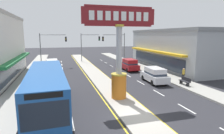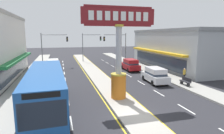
{
  "view_description": "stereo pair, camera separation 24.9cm",
  "coord_description": "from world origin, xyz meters",
  "px_view_note": "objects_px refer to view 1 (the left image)",
  "views": [
    {
      "loc": [
        -5.29,
        -11.87,
        5.9
      ],
      "look_at": [
        0.09,
        6.7,
        2.6
      ],
      "focal_mm": 30.35,
      "sensor_mm": 36.0,
      "label": 1
    },
    {
      "loc": [
        -5.05,
        -11.94,
        5.9
      ],
      "look_at": [
        0.09,
        6.7,
        2.6
      ],
      "focal_mm": 30.35,
      "sensor_mm": 36.0,
      "label": 2
    }
  ],
  "objects_px": {
    "suv_near_right_lane": "(155,75)",
    "suv_near_left_lane": "(129,65)",
    "street_bench": "(185,81)",
    "suv_mid_left_lane": "(52,65)",
    "traffic_light_right_side": "(116,43)",
    "pedestrian_near_kerb": "(183,74)",
    "traffic_light_left_side": "(50,44)",
    "bus_far_right_lane": "(47,89)",
    "district_sign": "(119,57)",
    "storefront_right": "(175,49)",
    "traffic_light_median_far": "(88,43)"
  },
  "relations": [
    {
      "from": "district_sign",
      "to": "storefront_right",
      "type": "height_order",
      "value": "district_sign"
    },
    {
      "from": "traffic_light_right_side",
      "to": "suv_mid_left_lane",
      "type": "bearing_deg",
      "value": -157.36
    },
    {
      "from": "district_sign",
      "to": "suv_near_left_lane",
      "type": "bearing_deg",
      "value": 64.8
    },
    {
      "from": "suv_near_right_lane",
      "to": "pedestrian_near_kerb",
      "type": "height_order",
      "value": "suv_near_right_lane"
    },
    {
      "from": "traffic_light_median_far",
      "to": "bus_far_right_lane",
      "type": "height_order",
      "value": "traffic_light_median_far"
    },
    {
      "from": "bus_far_right_lane",
      "to": "suv_mid_left_lane",
      "type": "bearing_deg",
      "value": 90.01
    },
    {
      "from": "storefront_right",
      "to": "traffic_light_right_side",
      "type": "xyz_separation_m",
      "value": [
        -8.68,
        7.69,
        0.82
      ]
    },
    {
      "from": "traffic_light_left_side",
      "to": "suv_near_left_lane",
      "type": "distance_m",
      "value": 15.3
    },
    {
      "from": "suv_near_left_lane",
      "to": "bus_far_right_lane",
      "type": "bearing_deg",
      "value": -130.63
    },
    {
      "from": "suv_near_right_lane",
      "to": "suv_near_left_lane",
      "type": "distance_m",
      "value": 8.54
    },
    {
      "from": "pedestrian_near_kerb",
      "to": "traffic_light_left_side",
      "type": "bearing_deg",
      "value": 133.28
    },
    {
      "from": "traffic_light_right_side",
      "to": "suv_near_right_lane",
      "type": "distance_m",
      "value": 17.09
    },
    {
      "from": "storefront_right",
      "to": "traffic_light_right_side",
      "type": "relative_size",
      "value": 3.34
    },
    {
      "from": "traffic_light_right_side",
      "to": "bus_far_right_lane",
      "type": "height_order",
      "value": "traffic_light_right_side"
    },
    {
      "from": "traffic_light_left_side",
      "to": "street_bench",
      "type": "distance_m",
      "value": 24.61
    },
    {
      "from": "storefront_right",
      "to": "traffic_light_median_far",
      "type": "bearing_deg",
      "value": 140.05
    },
    {
      "from": "district_sign",
      "to": "traffic_light_left_side",
      "type": "height_order",
      "value": "district_sign"
    },
    {
      "from": "district_sign",
      "to": "street_bench",
      "type": "height_order",
      "value": "district_sign"
    },
    {
      "from": "traffic_light_median_far",
      "to": "street_bench",
      "type": "relative_size",
      "value": 3.88
    },
    {
      "from": "traffic_light_left_side",
      "to": "suv_near_left_lane",
      "type": "xyz_separation_m",
      "value": [
        12.67,
        -7.92,
        -3.26
      ]
    },
    {
      "from": "district_sign",
      "to": "bus_far_right_lane",
      "type": "relative_size",
      "value": 0.73
    },
    {
      "from": "bus_far_right_lane",
      "to": "traffic_light_right_side",
      "type": "bearing_deg",
      "value": 60.8
    },
    {
      "from": "bus_far_right_lane",
      "to": "suv_near_left_lane",
      "type": "distance_m",
      "value": 19.04
    },
    {
      "from": "traffic_light_median_far",
      "to": "pedestrian_near_kerb",
      "type": "distance_m",
      "value": 23.34
    },
    {
      "from": "storefront_right",
      "to": "traffic_light_median_far",
      "type": "relative_size",
      "value": 3.34
    },
    {
      "from": "bus_far_right_lane",
      "to": "street_bench",
      "type": "bearing_deg",
      "value": 12.61
    },
    {
      "from": "suv_mid_left_lane",
      "to": "pedestrian_near_kerb",
      "type": "xyz_separation_m",
      "value": [
        15.98,
        -12.29,
        0.12
      ]
    },
    {
      "from": "street_bench",
      "to": "suv_mid_left_lane",
      "type": "bearing_deg",
      "value": 136.7
    },
    {
      "from": "traffic_light_right_side",
      "to": "suv_near_right_lane",
      "type": "xyz_separation_m",
      "value": [
        -0.29,
        -16.77,
        -3.26
      ]
    },
    {
      "from": "storefront_right",
      "to": "street_bench",
      "type": "distance_m",
      "value": 13.59
    },
    {
      "from": "traffic_light_right_side",
      "to": "bus_far_right_lane",
      "type": "distance_m",
      "value": 26.08
    },
    {
      "from": "suv_mid_left_lane",
      "to": "district_sign",
      "type": "bearing_deg",
      "value": -68.96
    },
    {
      "from": "traffic_light_right_side",
      "to": "bus_far_right_lane",
      "type": "xyz_separation_m",
      "value": [
        -12.67,
        -22.67,
        -2.38
      ]
    },
    {
      "from": "traffic_light_right_side",
      "to": "street_bench",
      "type": "bearing_deg",
      "value": -83.42
    },
    {
      "from": "traffic_light_right_side",
      "to": "suv_mid_left_lane",
      "type": "height_order",
      "value": "traffic_light_right_side"
    },
    {
      "from": "storefront_right",
      "to": "bus_far_right_lane",
      "type": "relative_size",
      "value": 1.83
    },
    {
      "from": "traffic_light_median_far",
      "to": "traffic_light_left_side",
      "type": "bearing_deg",
      "value": -151.27
    },
    {
      "from": "storefront_right",
      "to": "suv_near_left_lane",
      "type": "xyz_separation_m",
      "value": [
        -8.96,
        -0.54,
        -2.44
      ]
    },
    {
      "from": "traffic_light_median_far",
      "to": "suv_near_right_lane",
      "type": "bearing_deg",
      "value": -76.63
    },
    {
      "from": "suv_near_right_lane",
      "to": "suv_mid_left_lane",
      "type": "bearing_deg",
      "value": 137.16
    },
    {
      "from": "district_sign",
      "to": "bus_far_right_lane",
      "type": "xyz_separation_m",
      "value": [
        -6.19,
        -1.27,
        -2.09
      ]
    },
    {
      "from": "bus_far_right_lane",
      "to": "street_bench",
      "type": "xyz_separation_m",
      "value": [
        14.9,
        3.33,
        -1.22
      ]
    },
    {
      "from": "district_sign",
      "to": "pedestrian_near_kerb",
      "type": "relative_size",
      "value": 5.01
    },
    {
      "from": "pedestrian_near_kerb",
      "to": "street_bench",
      "type": "bearing_deg",
      "value": -121.44
    },
    {
      "from": "traffic_light_left_side",
      "to": "suv_near_right_lane",
      "type": "distance_m",
      "value": 21.03
    },
    {
      "from": "storefront_right",
      "to": "suv_near_right_lane",
      "type": "xyz_separation_m",
      "value": [
        -8.96,
        -9.08,
        -2.44
      ]
    },
    {
      "from": "suv_mid_left_lane",
      "to": "storefront_right",
      "type": "bearing_deg",
      "value": -6.43
    },
    {
      "from": "suv_mid_left_lane",
      "to": "suv_near_left_lane",
      "type": "bearing_deg",
      "value": -13.36
    },
    {
      "from": "storefront_right",
      "to": "pedestrian_near_kerb",
      "type": "height_order",
      "value": "storefront_right"
    },
    {
      "from": "suv_mid_left_lane",
      "to": "pedestrian_near_kerb",
      "type": "relative_size",
      "value": 2.86
    }
  ]
}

